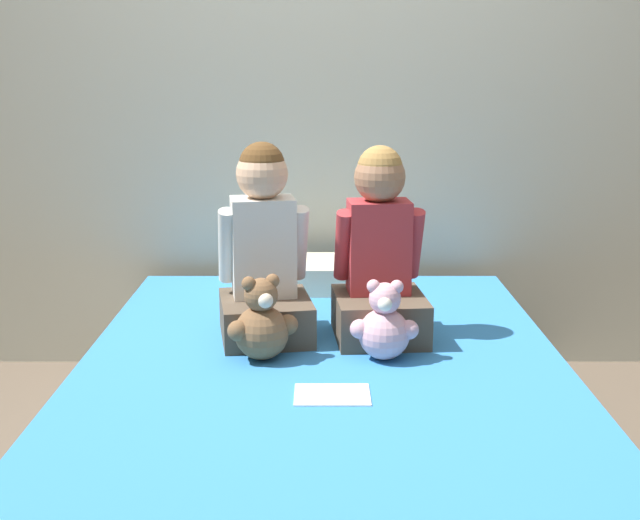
{
  "coord_description": "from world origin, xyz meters",
  "views": [
    {
      "loc": [
        -0.01,
        -2.33,
        1.33
      ],
      "look_at": [
        0.0,
        0.16,
        0.72
      ],
      "focal_mm": 45.0,
      "sensor_mm": 36.0,
      "label": 1
    }
  ],
  "objects_px": {
    "child_on_right": "(377,258)",
    "teddy_bear_held_by_right_child": "(382,326)",
    "bed": "(320,426)",
    "sign_card": "(330,395)",
    "child_on_left": "(261,255)",
    "teddy_bear_held_by_left_child": "(259,324)",
    "pillow_at_headboard": "(319,274)"
  },
  "relations": [
    {
      "from": "sign_card",
      "to": "bed",
      "type": "bearing_deg",
      "value": 95.32
    },
    {
      "from": "child_on_left",
      "to": "child_on_right",
      "type": "height_order",
      "value": "child_on_left"
    },
    {
      "from": "bed",
      "to": "child_on_left",
      "type": "distance_m",
      "value": 0.59
    },
    {
      "from": "child_on_left",
      "to": "pillow_at_headboard",
      "type": "distance_m",
      "value": 0.66
    },
    {
      "from": "child_on_right",
      "to": "teddy_bear_held_by_right_child",
      "type": "relative_size",
      "value": 2.51
    },
    {
      "from": "child_on_left",
      "to": "teddy_bear_held_by_left_child",
      "type": "height_order",
      "value": "child_on_left"
    },
    {
      "from": "bed",
      "to": "pillow_at_headboard",
      "type": "height_order",
      "value": "pillow_at_headboard"
    },
    {
      "from": "teddy_bear_held_by_left_child",
      "to": "sign_card",
      "type": "height_order",
      "value": "teddy_bear_held_by_left_child"
    },
    {
      "from": "child_on_right",
      "to": "sign_card",
      "type": "height_order",
      "value": "child_on_right"
    },
    {
      "from": "teddy_bear_held_by_left_child",
      "to": "bed",
      "type": "bearing_deg",
      "value": -26.1
    },
    {
      "from": "bed",
      "to": "teddy_bear_held_by_left_child",
      "type": "bearing_deg",
      "value": 175.32
    },
    {
      "from": "pillow_at_headboard",
      "to": "sign_card",
      "type": "height_order",
      "value": "pillow_at_headboard"
    },
    {
      "from": "child_on_left",
      "to": "teddy_bear_held_by_right_child",
      "type": "distance_m",
      "value": 0.48
    },
    {
      "from": "teddy_bear_held_by_left_child",
      "to": "sign_card",
      "type": "relative_size",
      "value": 1.28
    },
    {
      "from": "sign_card",
      "to": "teddy_bear_held_by_left_child",
      "type": "bearing_deg",
      "value": 126.94
    },
    {
      "from": "child_on_left",
      "to": "teddy_bear_held_by_left_child",
      "type": "xyz_separation_m",
      "value": [
        0.01,
        -0.23,
        -0.17
      ]
    },
    {
      "from": "bed",
      "to": "teddy_bear_held_by_right_child",
      "type": "distance_m",
      "value": 0.38
    },
    {
      "from": "child_on_left",
      "to": "teddy_bear_held_by_left_child",
      "type": "relative_size",
      "value": 2.41
    },
    {
      "from": "bed",
      "to": "child_on_left",
      "type": "bearing_deg",
      "value": 128.81
    },
    {
      "from": "bed",
      "to": "teddy_bear_held_by_left_child",
      "type": "xyz_separation_m",
      "value": [
        -0.19,
        0.02,
        0.33
      ]
    },
    {
      "from": "teddy_bear_held_by_right_child",
      "to": "pillow_at_headboard",
      "type": "distance_m",
      "value": 0.84
    },
    {
      "from": "bed",
      "to": "pillow_at_headboard",
      "type": "relative_size",
      "value": 3.83
    },
    {
      "from": "child_on_left",
      "to": "sign_card",
      "type": "height_order",
      "value": "child_on_left"
    },
    {
      "from": "bed",
      "to": "child_on_left",
      "type": "height_order",
      "value": "child_on_left"
    },
    {
      "from": "child_on_right",
      "to": "teddy_bear_held_by_left_child",
      "type": "xyz_separation_m",
      "value": [
        -0.38,
        -0.22,
        -0.16
      ]
    },
    {
      "from": "child_on_left",
      "to": "teddy_bear_held_by_right_child",
      "type": "xyz_separation_m",
      "value": [
        0.38,
        -0.23,
        -0.17
      ]
    },
    {
      "from": "teddy_bear_held_by_right_child",
      "to": "pillow_at_headboard",
      "type": "bearing_deg",
      "value": 107.17
    },
    {
      "from": "child_on_right",
      "to": "pillow_at_headboard",
      "type": "bearing_deg",
      "value": 102.54
    },
    {
      "from": "child_on_left",
      "to": "sign_card",
      "type": "relative_size",
      "value": 3.09
    },
    {
      "from": "sign_card",
      "to": "pillow_at_headboard",
      "type": "bearing_deg",
      "value": 91.3
    },
    {
      "from": "teddy_bear_held_by_left_child",
      "to": "sign_card",
      "type": "distance_m",
      "value": 0.37
    },
    {
      "from": "bed",
      "to": "sign_card",
      "type": "height_order",
      "value": "sign_card"
    }
  ]
}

